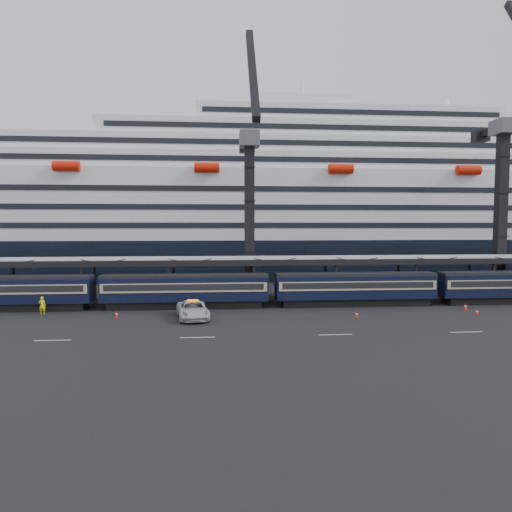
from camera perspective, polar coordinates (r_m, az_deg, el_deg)
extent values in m
plane|color=black|center=(49.97, 24.55, -7.54)|extent=(260.00, 260.00, 0.00)
cube|color=beige|center=(42.20, -24.06, -9.60)|extent=(3.00, 0.15, 0.02)
cube|color=beige|center=(39.91, -7.32, -10.06)|extent=(3.00, 0.15, 0.02)
cube|color=beige|center=(41.13, 9.88, -9.66)|extent=(3.00, 0.15, 0.02)
cube|color=beige|center=(45.59, 24.81, -8.62)|extent=(3.00, 0.15, 0.02)
cube|color=black|center=(58.56, -28.79, -5.57)|extent=(17.48, 2.40, 0.90)
cube|color=black|center=(58.30, -28.85, -3.82)|extent=(19.00, 2.80, 2.70)
cube|color=tan|center=(58.26, -28.86, -3.53)|extent=(18.62, 2.92, 1.05)
cube|color=black|center=(58.26, -28.86, -3.48)|extent=(17.86, 2.98, 0.70)
cube|color=black|center=(58.13, -28.90, -2.36)|extent=(19.00, 2.50, 0.35)
cube|color=black|center=(53.61, -8.78, -5.96)|extent=(17.48, 2.40, 0.90)
cube|color=black|center=(53.33, -8.80, -4.06)|extent=(19.00, 2.80, 2.70)
cube|color=tan|center=(53.29, -8.80, -3.74)|extent=(18.62, 2.92, 1.05)
cube|color=black|center=(53.28, -8.80, -3.68)|extent=(17.86, 2.98, 0.70)
cube|color=black|center=(53.14, -8.81, -2.46)|extent=(19.00, 2.50, 0.35)
cube|color=black|center=(55.85, 12.25, -5.61)|extent=(17.48, 2.40, 0.90)
cube|color=black|center=(55.59, 12.28, -3.78)|extent=(19.00, 2.80, 2.70)
cube|color=tan|center=(55.55, 12.29, -3.47)|extent=(18.62, 2.92, 1.05)
cube|color=black|center=(55.54, 12.29, -3.42)|extent=(17.86, 2.98, 0.70)
cube|color=black|center=(55.40, 12.31, -2.24)|extent=(19.00, 2.50, 0.35)
cube|color=#9FA1A7|center=(61.74, 18.36, -0.18)|extent=(130.00, 6.00, 0.25)
cube|color=black|center=(59.03, 19.49, -0.68)|extent=(130.00, 0.25, 0.70)
cube|color=black|center=(64.53, 17.31, -0.25)|extent=(130.00, 0.25, 0.70)
cube|color=black|center=(65.23, -28.02, -2.62)|extent=(0.25, 0.25, 5.40)
cube|color=black|center=(56.59, -20.94, -3.35)|extent=(0.25, 0.25, 5.40)
cube|color=black|center=(61.95, -19.49, -2.70)|extent=(0.25, 0.25, 5.40)
cube|color=black|center=(54.64, -10.81, -3.41)|extent=(0.25, 0.25, 5.40)
cube|color=black|center=(60.17, -10.24, -2.73)|extent=(0.25, 0.25, 5.40)
cube|color=black|center=(54.48, -0.27, -3.36)|extent=(0.25, 0.25, 5.40)
cube|color=black|center=(60.02, -0.68, -2.68)|extent=(0.25, 0.25, 5.40)
cube|color=black|center=(56.13, 9.98, -3.21)|extent=(0.25, 0.25, 5.40)
cube|color=black|center=(61.52, 8.66, -2.56)|extent=(0.25, 0.25, 5.40)
cube|color=black|center=(59.44, 19.36, -2.97)|extent=(0.25, 0.25, 5.40)
cube|color=black|center=(64.56, 17.34, -2.39)|extent=(0.25, 0.25, 5.40)
cube|color=black|center=(64.16, 27.55, -2.70)|extent=(0.25, 0.25, 5.40)
cube|color=black|center=(68.92, 25.07, -2.19)|extent=(0.25, 0.25, 5.40)
cube|color=black|center=(92.10, 10.54, 0.08)|extent=(200.00, 28.00, 7.00)
cube|color=white|center=(91.96, 10.61, 6.00)|extent=(190.00, 26.88, 12.00)
cube|color=white|center=(92.53, 10.68, 10.65)|extent=(160.00, 24.64, 3.00)
cube|color=black|center=(80.75, 13.04, 11.60)|extent=(153.60, 0.12, 0.90)
cube|color=white|center=(92.93, 10.70, 12.48)|extent=(124.00, 21.84, 3.00)
cube|color=black|center=(82.53, 12.77, 13.54)|extent=(119.04, 0.12, 0.90)
cube|color=white|center=(93.42, 10.72, 14.30)|extent=(90.00, 19.04, 3.00)
cube|color=black|center=(84.39, 12.51, 15.40)|extent=(86.40, 0.12, 0.90)
cube|color=white|center=(94.01, 10.75, 16.10)|extent=(56.00, 16.24, 3.00)
cube|color=black|center=(86.35, 12.26, 17.18)|extent=(53.76, 0.12, 0.90)
cube|color=white|center=(92.85, 5.76, 17.89)|extent=(16.00, 12.00, 2.50)
cylinder|color=white|center=(101.64, 22.20, 16.68)|extent=(2.80, 2.80, 3.00)
cylinder|color=red|center=(78.88, -22.62, 10.33)|extent=(4.00, 1.60, 1.60)
cylinder|color=red|center=(75.21, -6.16, 10.94)|extent=(4.00, 1.60, 1.60)
cylinder|color=red|center=(77.83, 10.55, 10.66)|extent=(4.00, 1.60, 1.60)
cylinder|color=red|center=(86.19, 25.02, 9.70)|extent=(4.00, 1.60, 1.60)
cube|color=#4E5156|center=(62.42, -0.82, -4.00)|extent=(4.50, 4.50, 2.00)
cube|color=black|center=(61.82, -0.83, 5.22)|extent=(1.30, 1.30, 18.00)
cube|color=#4E5156|center=(62.84, -0.84, 14.38)|extent=(2.60, 3.20, 2.00)
cube|color=black|center=(58.92, -0.44, 22.00)|extent=(0.90, 12.26, 14.37)
cube|color=black|center=(65.31, -0.99, 13.98)|extent=(0.90, 5.04, 0.90)
cube|color=black|center=(67.76, -1.13, 13.44)|extent=(2.20, 1.60, 1.60)
cube|color=#4E5156|center=(72.72, 27.99, -3.33)|extent=(4.50, 4.50, 2.00)
cube|color=black|center=(72.23, 28.28, 5.36)|extent=(1.30, 1.30, 20.00)
cube|color=#4E5156|center=(73.41, 28.57, 13.97)|extent=(2.60, 3.20, 2.00)
cube|color=black|center=(75.75, 27.38, 13.69)|extent=(0.90, 5.60, 0.90)
cube|color=black|center=(78.07, 26.26, 13.27)|extent=(2.20, 1.60, 1.60)
imported|color=silver|center=(47.51, -7.90, -6.69)|extent=(3.92, 6.83, 1.79)
imported|color=#FEFF0D|center=(54.30, -25.16, -5.61)|extent=(0.72, 0.48, 1.94)
cube|color=red|center=(49.99, -17.04, -7.32)|extent=(0.34, 0.34, 0.04)
cone|color=red|center=(49.93, -17.05, -6.94)|extent=(0.29, 0.29, 0.65)
cylinder|color=white|center=(49.93, -17.05, -6.94)|extent=(0.24, 0.24, 0.11)
cube|color=red|center=(48.94, 12.47, -7.48)|extent=(0.35, 0.35, 0.04)
cone|color=red|center=(48.87, 12.48, -7.08)|extent=(0.29, 0.29, 0.66)
cylinder|color=white|center=(48.87, 12.48, -7.08)|extent=(0.25, 0.25, 0.11)
cube|color=red|center=(54.51, 25.90, -6.62)|extent=(0.35, 0.35, 0.04)
cone|color=red|center=(54.45, 25.91, -6.25)|extent=(0.30, 0.30, 0.66)
cylinder|color=white|center=(54.45, 25.91, -6.25)|extent=(0.25, 0.25, 0.11)
cube|color=red|center=(57.01, 24.71, -6.13)|extent=(0.40, 0.40, 0.04)
cone|color=red|center=(56.94, 24.72, -5.73)|extent=(0.33, 0.33, 0.75)
cylinder|color=white|center=(56.94, 24.72, -5.73)|extent=(0.28, 0.28, 0.12)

